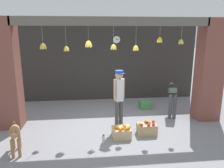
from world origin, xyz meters
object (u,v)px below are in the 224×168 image
water_bottle (103,139)px  wall_clock (117,40)px  fruit_crate_oranges (122,132)px  produce_box_green (145,105)px  dog (15,134)px  fruit_crate_apples (147,129)px  worker_stooping (172,96)px  shopkeeper (119,95)px

water_bottle → wall_clock: 4.41m
fruit_crate_oranges → produce_box_green: size_ratio=1.19×
fruit_crate_oranges → wall_clock: bearing=85.3°
dog → fruit_crate_apples: bearing=85.2°
water_bottle → worker_stooping: bearing=33.7°
produce_box_green → wall_clock: (-0.90, 1.26, 2.29)m
fruit_crate_oranges → wall_clock: wall_clock is taller
fruit_crate_apples → water_bottle: size_ratio=2.26×
fruit_crate_oranges → water_bottle: size_ratio=2.14×
fruit_crate_oranges → water_bottle: bearing=-153.2°
fruit_crate_apples → wall_clock: size_ratio=1.74×
shopkeeper → fruit_crate_apples: 1.20m
dog → worker_stooping: worker_stooping is taller
worker_stooping → fruit_crate_apples: worker_stooping is taller
wall_clock → dog: bearing=-125.5°
shopkeeper → water_bottle: size_ratio=7.56×
dog → produce_box_green: bearing=109.7°
dog → water_bottle: (2.02, 0.27, -0.38)m
worker_stooping → produce_box_green: 1.20m
dog → shopkeeper: size_ratio=0.48×
produce_box_green → wall_clock: bearing=125.6°
fruit_crate_oranges → wall_clock: size_ratio=1.64×
water_bottle → produce_box_green: bearing=54.9°
produce_box_green → water_bottle: size_ratio=1.79×
dog → shopkeeper: shopkeeper is taller
fruit_crate_apples → produce_box_green: 2.08m
fruit_crate_apples → worker_stooping: bearing=46.3°
shopkeeper → produce_box_green: shopkeeper is taller
fruit_crate_oranges → produce_box_green: bearing=61.1°
water_bottle → wall_clock: (0.78, 3.67, 2.33)m
produce_box_green → fruit_crate_apples: bearing=-103.0°
fruit_crate_apples → water_bottle: fruit_crate_apples is taller
worker_stooping → produce_box_green: (-0.68, 0.83, -0.55)m
fruit_crate_apples → water_bottle: bearing=-162.9°
shopkeeper → worker_stooping: size_ratio=1.64×
dog → fruit_crate_oranges: dog is taller
dog → water_bottle: dog is taller
dog → worker_stooping: size_ratio=0.79×
wall_clock → shopkeeper: bearing=-95.6°
shopkeeper → water_bottle: bearing=34.6°
dog → worker_stooping: 4.76m
shopkeeper → produce_box_green: size_ratio=4.21×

